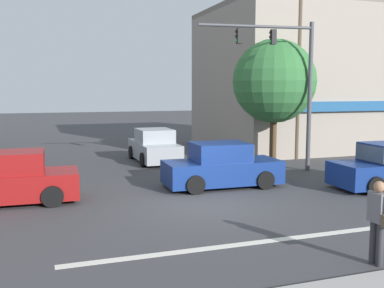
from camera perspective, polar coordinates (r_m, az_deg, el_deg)
The scene contains 10 objects.
ground_plane at distance 13.56m, azimuth 1.86°, elevation -7.73°, with size 120.00×120.00×0.00m, color #3D3D3F.
lane_marking_stripe at distance 10.50m, azimuth 8.91°, elevation -12.15°, with size 9.00×0.24×0.01m, color silver.
building_right_corner at distance 28.02m, azimuth 13.43°, elevation 8.05°, with size 10.56×9.18×8.19m.
street_tree at distance 20.86m, azimuth 10.40°, elevation 7.82°, with size 3.79×3.79×5.71m.
utility_pole_far_right at distance 22.75m, azimuth 13.36°, elevation 9.32°, with size 1.40×0.22×8.64m.
traffic_light_mast at distance 19.11m, azimuth 12.16°, elevation 8.99°, with size 4.86×0.73×6.20m.
sedan_waiting_far at distance 21.58m, azimuth -4.82°, elevation -0.37°, with size 1.89×4.10×1.58m.
sedan_parked_curbside at distance 15.93m, azimuth 3.79°, elevation -2.93°, with size 4.15×1.97×1.58m.
sedan_crossing_center at distance 14.64m, azimuth -22.23°, elevation -4.29°, with size 4.17×2.02×1.58m.
pedestrian_foreground_with_bag at distance 9.52m, azimuth 22.61°, elevation -8.65°, with size 0.29×0.67×1.67m.
Camera 1 is at (-4.74, -12.24, 3.40)m, focal length 42.00 mm.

